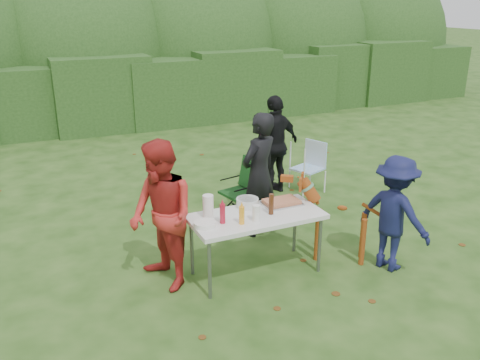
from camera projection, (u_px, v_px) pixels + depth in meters
name	position (u px, v px, depth m)	size (l,w,h in m)	color
ground	(240.00, 291.00, 5.56)	(80.00, 80.00, 0.00)	#1E4211
hedge_row	(101.00, 94.00, 12.10)	(22.00, 1.40, 1.70)	#23471C
shrub_backdrop	(87.00, 55.00, 13.21)	(20.00, 2.60, 3.20)	#3D6628
folding_table	(256.00, 219.00, 5.71)	(1.50, 0.70, 0.74)	silver
person_cook	(259.00, 175.00, 6.67)	(0.61, 0.40, 1.67)	black
person_red_jacket	(162.00, 216.00, 5.42)	(0.81, 0.63, 1.66)	#B42622
person_black_puffy	(275.00, 145.00, 8.11)	(0.94, 0.39, 1.60)	black
child	(394.00, 214.00, 5.84)	(0.89, 0.51, 1.38)	#131740
dog	(341.00, 220.00, 6.09)	(1.07, 0.43, 1.02)	brown
camping_chair	(240.00, 189.00, 7.27)	(0.55, 0.55, 0.87)	#143F16
lawn_chair	(308.00, 167.00, 8.33)	(0.48, 0.48, 0.82)	#499DEA
food_tray	(282.00, 203.00, 5.96)	(0.45, 0.30, 0.02)	#B7B7BA
focaccia_bread	(282.00, 201.00, 5.95)	(0.40, 0.26, 0.04)	#B66E4B
mustard_bottle	(242.00, 215.00, 5.42)	(0.06, 0.06, 0.20)	orange
ketchup_bottle	(223.00, 214.00, 5.44)	(0.06, 0.06, 0.22)	#AC152A
beer_bottle	(271.00, 204.00, 5.66)	(0.06, 0.06, 0.24)	#47230F
paper_towel_roll	(208.00, 206.00, 5.57)	(0.12, 0.12, 0.26)	white
cup_stack	(256.00, 213.00, 5.50)	(0.08, 0.08, 0.18)	white
pasta_bowl	(247.00, 203.00, 5.89)	(0.26, 0.26, 0.10)	silver
plate_stack	(205.00, 224.00, 5.39)	(0.24, 0.24, 0.05)	white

